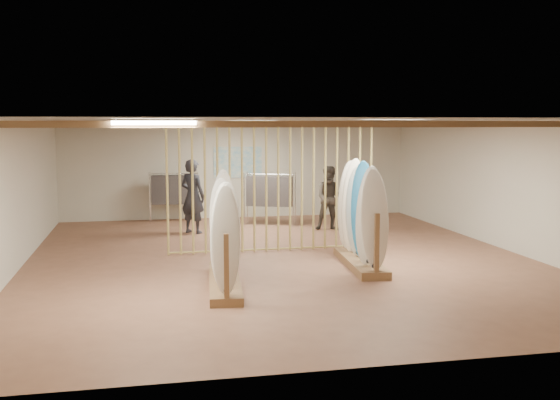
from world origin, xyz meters
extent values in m
plane|color=#8D5C44|center=(0.00, 0.00, 0.00)|extent=(12.00, 12.00, 0.00)
plane|color=gray|center=(0.00, 0.00, 2.80)|extent=(12.00, 12.00, 0.00)
plane|color=beige|center=(0.00, 6.00, 1.40)|extent=(12.00, 0.00, 12.00)
plane|color=beige|center=(0.00, -6.00, 1.40)|extent=(12.00, 0.00, 12.00)
plane|color=beige|center=(-5.00, 0.00, 1.40)|extent=(0.00, 12.00, 12.00)
plane|color=beige|center=(5.00, 0.00, 1.40)|extent=(0.00, 12.00, 12.00)
cube|color=olive|center=(0.00, 0.00, 2.72)|extent=(9.50, 6.12, 0.10)
cube|color=white|center=(0.00, 0.00, 2.74)|extent=(1.20, 0.35, 0.06)
cylinder|color=tan|center=(-2.20, 0.80, 1.40)|extent=(0.05, 0.05, 2.78)
cylinder|color=tan|center=(-1.94, 0.80, 1.40)|extent=(0.05, 0.05, 2.78)
cylinder|color=tan|center=(-1.68, 0.80, 1.40)|extent=(0.05, 0.05, 2.78)
cylinder|color=tan|center=(-1.42, 0.80, 1.40)|extent=(0.05, 0.05, 2.78)
cylinder|color=tan|center=(-1.16, 0.80, 1.40)|extent=(0.05, 0.05, 2.78)
cylinder|color=tan|center=(-0.91, 0.80, 1.40)|extent=(0.05, 0.05, 2.78)
cylinder|color=tan|center=(-0.65, 0.80, 1.40)|extent=(0.05, 0.05, 2.78)
cylinder|color=tan|center=(-0.39, 0.80, 1.40)|extent=(0.05, 0.05, 2.78)
cylinder|color=tan|center=(-0.13, 0.80, 1.40)|extent=(0.05, 0.05, 2.78)
cylinder|color=tan|center=(0.13, 0.80, 1.40)|extent=(0.05, 0.05, 2.78)
cylinder|color=tan|center=(0.39, 0.80, 1.40)|extent=(0.05, 0.05, 2.78)
cylinder|color=tan|center=(0.65, 0.80, 1.40)|extent=(0.05, 0.05, 2.78)
cylinder|color=tan|center=(0.91, 0.80, 1.40)|extent=(0.05, 0.05, 2.78)
cylinder|color=tan|center=(1.16, 0.80, 1.40)|extent=(0.05, 0.05, 2.78)
cylinder|color=tan|center=(1.42, 0.80, 1.40)|extent=(0.05, 0.05, 2.78)
cylinder|color=tan|center=(1.68, 0.80, 1.40)|extent=(0.05, 0.05, 2.78)
cylinder|color=tan|center=(1.94, 0.80, 1.40)|extent=(0.05, 0.05, 2.78)
cylinder|color=tan|center=(2.20, 0.80, 1.40)|extent=(0.05, 0.05, 2.78)
cube|color=#378FC2|center=(0.00, 5.98, 1.60)|extent=(1.40, 0.03, 0.90)
cube|color=olive|center=(-1.38, -2.00, 0.07)|extent=(0.76, 2.69, 0.14)
cylinder|color=black|center=(-1.38, -2.00, 0.93)|extent=(0.26, 2.60, 0.01)
ellipsoid|color=white|center=(-1.48, -3.12, 1.00)|extent=(0.45, 0.10, 1.72)
ellipsoid|color=white|center=(-1.45, -2.75, 1.00)|extent=(0.45, 0.10, 1.72)
ellipsoid|color=silver|center=(-1.41, -2.37, 1.00)|extent=(0.45, 0.10, 1.72)
ellipsoid|color=white|center=(-1.38, -2.00, 1.00)|extent=(0.45, 0.10, 1.72)
ellipsoid|color=white|center=(-1.34, -1.62, 1.00)|extent=(0.45, 0.10, 1.72)
ellipsoid|color=silver|center=(-1.30, -1.25, 1.00)|extent=(0.45, 0.10, 1.72)
ellipsoid|color=white|center=(-1.27, -0.87, 1.00)|extent=(0.45, 0.10, 1.72)
cube|color=olive|center=(1.37, -0.97, 0.07)|extent=(0.75, 2.49, 0.15)
cylinder|color=black|center=(1.37, -0.97, 0.99)|extent=(0.22, 2.39, 0.01)
ellipsoid|color=silver|center=(1.28, -1.99, 1.06)|extent=(0.48, 0.10, 1.83)
ellipsoid|color=white|center=(1.32, -1.59, 1.06)|extent=(0.48, 0.10, 1.83)
ellipsoid|color=#2D8CD1|center=(1.35, -1.18, 1.06)|extent=(0.48, 0.10, 1.83)
ellipsoid|color=silver|center=(1.39, -0.77, 1.06)|extent=(0.48, 0.10, 1.83)
ellipsoid|color=silver|center=(1.42, -0.36, 1.06)|extent=(0.48, 0.10, 1.83)
ellipsoid|color=silver|center=(1.46, 0.05, 1.06)|extent=(0.48, 0.10, 1.83)
cylinder|color=silver|center=(-1.86, 5.40, 1.35)|extent=(1.30, 0.13, 0.03)
cube|color=black|center=(-1.86, 5.40, 0.91)|extent=(1.23, 0.42, 0.79)
cylinder|color=silver|center=(-1.86, 5.40, 0.70)|extent=(0.03, 0.03, 1.39)
cylinder|color=silver|center=(0.63, 4.36, 1.37)|extent=(1.24, 0.52, 0.03)
cube|color=black|center=(0.63, 4.36, 0.92)|extent=(1.26, 0.76, 0.80)
cylinder|color=silver|center=(0.63, 4.36, 0.71)|extent=(0.03, 0.03, 1.42)
imported|color=#26272E|center=(-1.49, 3.50, 1.05)|extent=(0.92, 0.89, 2.10)
imported|color=#38322B|center=(1.99, 3.22, 0.93)|extent=(1.02, 0.87, 1.86)
camera|label=1|loc=(-2.66, -12.75, 2.74)|focal=42.00mm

